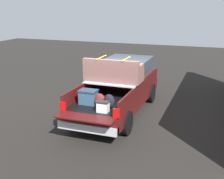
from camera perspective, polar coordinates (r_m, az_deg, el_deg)
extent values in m
plane|color=black|center=(11.38, 1.05, -4.52)|extent=(40.00, 40.00, 0.00)
cube|color=#470F0F|center=(11.18, 1.07, -1.58)|extent=(5.50, 1.92, 0.47)
cube|color=black|center=(10.03, -1.19, -2.17)|extent=(2.80, 1.80, 0.04)
cube|color=#470F0F|center=(10.32, -6.01, -0.37)|extent=(2.80, 0.06, 0.50)
cube|color=#470F0F|center=(9.67, 3.94, -1.48)|extent=(2.80, 0.06, 0.50)
cube|color=#470F0F|center=(11.19, 1.37, 1.04)|extent=(0.06, 1.80, 0.50)
cube|color=#470F0F|center=(8.59, -5.30, -5.49)|extent=(0.55, 1.80, 0.04)
cube|color=#B2B2B7|center=(10.58, 0.33, 1.65)|extent=(1.25, 1.92, 0.04)
cube|color=#470F0F|center=(12.28, 3.16, 2.40)|extent=(2.30, 1.92, 0.50)
cube|color=#2D3842|center=(12.07, 3.06, 4.75)|extent=(1.94, 1.76, 0.57)
cube|color=#470F0F|center=(13.55, 4.86, 3.44)|extent=(0.40, 1.82, 0.38)
cube|color=#B2B2B7|center=(8.86, -4.80, -7.39)|extent=(0.24, 1.92, 0.24)
cube|color=red|center=(9.13, -9.64, -3.23)|extent=(0.06, 0.20, 0.28)
cube|color=red|center=(8.43, 0.85, -4.67)|extent=(0.06, 0.20, 0.28)
cylinder|color=black|center=(13.10, -0.04, 0.13)|extent=(0.79, 0.30, 0.79)
cylinder|color=black|center=(12.62, 7.47, -0.64)|extent=(0.79, 0.30, 0.79)
cylinder|color=black|center=(10.06, -7.02, -5.09)|extent=(0.79, 0.30, 0.79)
cylinder|color=black|center=(9.43, 2.61, -6.48)|extent=(0.79, 0.30, 0.79)
cube|color=#335170|center=(9.61, -4.63, -1.59)|extent=(0.40, 0.55, 0.42)
cube|color=#23394E|center=(9.54, -4.66, -0.24)|extent=(0.44, 0.59, 0.05)
ellipsoid|color=maroon|center=(9.41, -2.43, -1.98)|extent=(0.20, 0.37, 0.41)
ellipsoid|color=maroon|center=(9.33, -2.68, -2.54)|extent=(0.09, 0.26, 0.18)
ellipsoid|color=black|center=(9.17, -0.56, -2.31)|extent=(0.20, 0.36, 0.46)
ellipsoid|color=black|center=(9.10, -0.80, -2.92)|extent=(0.09, 0.25, 0.20)
cube|color=white|center=(8.89, -1.77, -3.48)|extent=(0.26, 0.34, 0.30)
cube|color=#262628|center=(8.83, -1.78, -2.44)|extent=(0.28, 0.36, 0.04)
cube|color=brown|center=(10.52, 0.33, 2.87)|extent=(0.83, 2.05, 0.42)
cube|color=brown|center=(10.13, -0.31, 4.71)|extent=(0.16, 2.05, 0.40)
cube|color=brown|center=(10.84, -4.19, 4.96)|extent=(0.59, 0.20, 0.22)
cube|color=brown|center=(10.23, 5.32, 4.24)|extent=(0.59, 0.20, 0.22)
cube|color=yellow|center=(10.56, -2.03, 6.34)|extent=(0.93, 0.03, 0.02)
cube|color=yellow|center=(10.25, 2.77, 6.03)|extent=(0.93, 0.03, 0.02)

